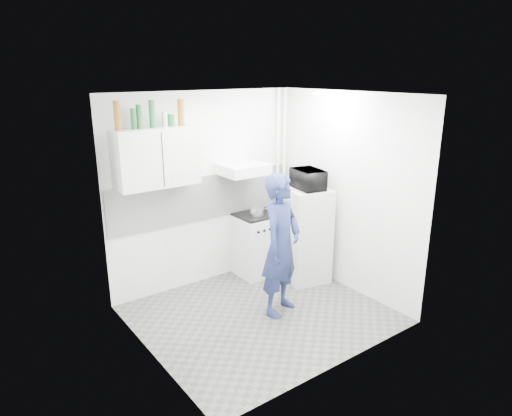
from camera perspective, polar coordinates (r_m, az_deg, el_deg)
floor at (r=5.68m, az=0.61°, el=-13.13°), size 2.80×2.80×0.00m
ceiling at (r=4.93m, az=0.71°, el=14.05°), size 2.80×2.80×0.00m
wall_back at (r=6.16m, az=-6.35°, el=2.28°), size 2.80×0.00×2.80m
wall_left at (r=4.50m, az=-13.77°, el=-3.67°), size 0.00×2.60×2.60m
wall_right at (r=6.07m, az=11.28°, el=1.82°), size 0.00×2.60×2.60m
person at (r=5.41m, az=3.17°, el=-4.65°), size 0.74×0.62×1.72m
stove at (r=6.57m, az=-0.11°, el=-4.61°), size 0.55×0.55×0.87m
fridge at (r=6.34m, az=6.32°, el=-3.38°), size 0.67×0.67×1.32m
stove_top at (r=6.41m, az=-0.11°, el=-0.84°), size 0.52×0.52×0.03m
saucepan at (r=6.34m, az=0.10°, el=-0.40°), size 0.20×0.20×0.11m
microwave at (r=6.11m, az=6.56°, el=3.60°), size 0.53×0.41×0.26m
bottle_a at (r=5.34m, az=-16.94°, el=11.00°), size 0.08×0.08×0.32m
bottle_b at (r=5.40m, az=-15.07°, el=10.72°), size 0.06×0.06×0.23m
bottle_c at (r=5.43m, az=-14.39°, el=11.00°), size 0.07×0.07×0.27m
bottle_d at (r=5.49m, az=-12.86°, el=11.39°), size 0.07×0.07×0.31m
canister_a at (r=5.56m, az=-11.37°, el=10.80°), size 0.07×0.07×0.17m
canister_b at (r=5.59m, az=-10.56°, el=10.74°), size 0.08×0.08×0.14m
bottle_e at (r=5.64m, az=-9.37°, el=11.70°), size 0.08×0.08×0.31m
upper_cabinet at (r=5.56m, az=-12.34°, el=6.20°), size 1.00×0.35×0.70m
range_hood at (r=6.13m, az=-1.60°, el=4.88°), size 0.60×0.50×0.14m
backsplash at (r=6.18m, az=-6.25°, el=1.35°), size 2.74×0.03×0.60m
pipe_a at (r=6.82m, az=3.48°, el=3.78°), size 0.05×0.05×2.60m
pipe_b at (r=6.75m, az=2.70°, el=3.64°), size 0.04×0.04×2.60m
ceiling_spot_fixture at (r=5.73m, az=7.71°, el=14.00°), size 0.10×0.10×0.02m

